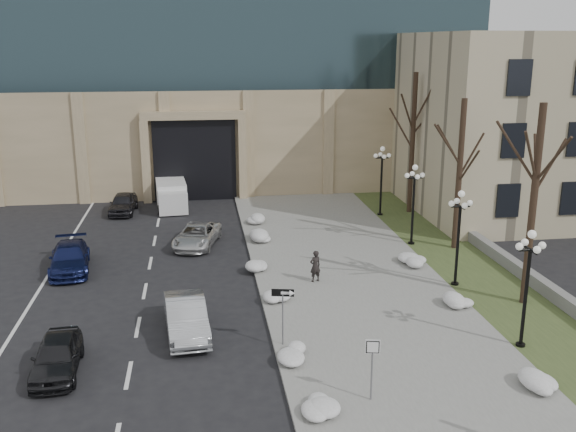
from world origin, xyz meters
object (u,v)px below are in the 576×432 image
Objects in this scene: one_way_sign at (287,300)px; keep_sign at (372,357)px; box_truck at (171,194)px; car_d at (197,235)px; lamppost_c at (414,194)px; lamppost_a at (528,273)px; car_a at (57,356)px; car_c at (70,258)px; car_b at (186,317)px; lamppost_b at (459,225)px; lamppost_d at (382,172)px; pedestrian at (315,266)px; car_e at (123,203)px.

keep_sign is (2.18, -4.28, -0.33)m from one_way_sign.
box_truck is 2.63× the size of keep_sign.
lamppost_c reaches higher than car_d.
box_truck is 1.25× the size of lamppost_a.
car_a is at bearing -94.58° from car_d.
keep_sign is at bearing -57.14° from car_c.
lamppost_a reaches higher than car_b.
lamppost_d is at bearing 90.00° from lamppost_b.
box_truck is 2.47× the size of one_way_sign.
lamppost_a is (6.62, -7.82, 2.17)m from pedestrian.
car_d is 19.30m from lamppost_a.
one_way_sign reaches higher than car_a.
box_truck is 23.44m from one_way_sign.
box_truck is at bearing 128.48° from lamppost_b.
box_truck is 1.25× the size of lamppost_c.
car_a is 0.86× the size of car_b.
car_a is at bearing -102.59° from box_truck.
lamppost_b reaches higher than car_d.
car_e is at bearing 87.33° from car_a.
car_c is at bearing -156.75° from lamppost_d.
pedestrian is (12.18, -3.60, 0.22)m from car_c.
box_truck is at bearing 79.55° from car_a.
car_e reaches higher than car_a.
lamppost_d is (18.80, 8.08, 2.39)m from car_c.
lamppost_b reaches higher than car_a.
car_a is 0.65× the size of box_truck.
car_a is 14.99m from car_d.
one_way_sign is at bearing 128.00° from keep_sign.
lamppost_c reaches higher than pedestrian.
box_truck is (-7.43, 16.35, -0.01)m from pedestrian.
keep_sign is 17.39m from lamppost_c.
car_a is at bearing -156.51° from car_b.
keep_sign is (10.52, -25.79, 0.98)m from car_e.
lamppost_c is (8.94, 11.68, 1.08)m from one_way_sign.
keep_sign is 0.48× the size of lamppost_a.
car_c reaches higher than car_a.
car_b is 1.12× the size of car_e.
lamppost_a is 1.00× the size of lamppost_d.
pedestrian is at bearing -35.45° from car_d.
car_a is at bearing -161.04° from lamppost_b.
one_way_sign reaches higher than keep_sign.
one_way_sign is 10.39m from lamppost_b.
pedestrian reaches higher than car_c.
car_b is 4.40m from one_way_sign.
car_b reaches higher than car_d.
car_b reaches higher than car_a.
lamppost_d is (14.05, -4.67, 2.18)m from box_truck.
box_truck is 28.04m from lamppost_a.
car_e is 0.84× the size of lamppost_b.
lamppost_d is at bearing 36.37° from car_d.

